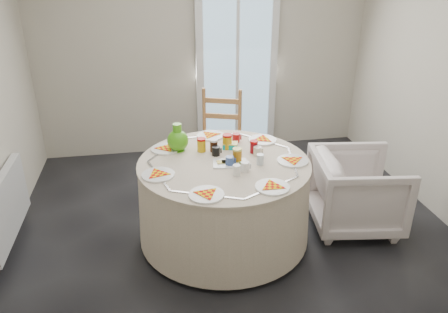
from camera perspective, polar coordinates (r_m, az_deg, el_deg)
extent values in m
plane|color=black|center=(4.06, 1.47, -10.07)|extent=(4.00, 4.00, 0.00)
cube|color=#BCB5A3|center=(5.39, -2.71, 13.99)|extent=(4.00, 0.02, 2.60)
cube|color=silver|center=(5.46, 1.67, 11.46)|extent=(1.00, 0.08, 2.10)
cube|color=silver|center=(4.16, -26.46, -5.86)|extent=(0.07, 1.00, 0.55)
cylinder|color=beige|center=(3.82, 0.00, -5.79)|extent=(1.49, 1.49, 0.75)
imported|color=silver|center=(4.16, 16.97, -3.96)|extent=(0.81, 0.85, 0.78)
cube|color=#03B0A9|center=(3.88, 0.82, 1.55)|extent=(0.15, 0.13, 0.05)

